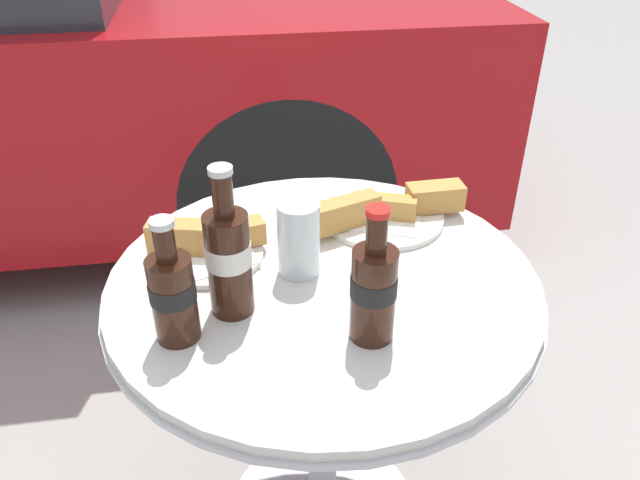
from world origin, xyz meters
TOP-DOWN VIEW (x-y plane):
  - bistro_table at (0.00, 0.00)m, footprint 0.77×0.77m
  - cola_bottle_left at (-0.16, -0.07)m, footprint 0.07×0.07m
  - cola_bottle_right at (0.05, -0.17)m, footprint 0.07×0.07m
  - cola_bottle_center at (-0.24, -0.12)m, footprint 0.07×0.07m
  - drinking_glass at (-0.04, 0.02)m, footprint 0.07×0.07m
  - lunch_plate_near at (0.15, 0.16)m, footprint 0.32×0.24m
  - lunch_plate_far at (-0.20, 0.09)m, footprint 0.22×0.20m

SIDE VIEW (x-z plane):
  - bistro_table at x=0.00m, z-range 0.19..0.89m
  - lunch_plate_far at x=-0.20m, z-range 0.69..0.76m
  - lunch_plate_near at x=0.15m, z-range 0.69..0.76m
  - drinking_glass at x=-0.04m, z-range 0.69..0.83m
  - cola_bottle_center at x=-0.24m, z-range 0.68..0.88m
  - cola_bottle_right at x=0.05m, z-range 0.67..0.90m
  - cola_bottle_left at x=-0.16m, z-range 0.67..0.93m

